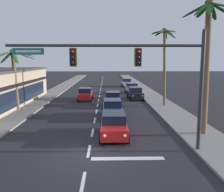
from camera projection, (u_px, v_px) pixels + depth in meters
name	position (u px, v px, depth m)	size (l,w,h in m)	color
ground_plane	(88.00, 155.00, 13.65)	(220.00, 220.00, 0.00)	#232328
sidewalk_right	(154.00, 98.00, 33.62)	(3.20, 110.00, 0.14)	gray
sidewalk_left	(43.00, 99.00, 33.23)	(3.20, 110.00, 0.14)	gray
lane_markings	(102.00, 99.00, 33.44)	(4.28, 87.43, 0.01)	silver
traffic_signal_mast	(141.00, 67.00, 13.41)	(11.00, 0.41, 7.05)	#2D2D33
sedan_lead_at_stop_bar	(114.00, 125.00, 16.80)	(1.96, 4.46, 1.68)	red
sedan_third_in_queue	(112.00, 108.00, 22.64)	(2.00, 4.47, 1.68)	navy
sedan_fifth_in_queue	(113.00, 99.00, 28.48)	(2.08, 4.50, 1.68)	navy
sedan_oncoming_far	(85.00, 94.00, 32.63)	(1.98, 4.46, 1.68)	red
sedan_parked_nearest_kerb	(132.00, 88.00, 39.46)	(2.08, 4.50, 1.68)	silver
sedan_parked_mid_kerb	(126.00, 82.00, 49.56)	(2.04, 4.49, 1.68)	silver
sedan_parked_far_kerb	(135.00, 93.00, 33.44)	(2.05, 4.49, 1.68)	black
palm_left_second	(14.00, 67.00, 25.11)	(4.33, 4.54, 6.53)	brown
palm_right_nearest	(207.00, 48.00, 16.34)	(3.45, 3.56, 9.38)	brown
palm_right_second	(164.00, 49.00, 27.21)	(3.03, 2.93, 8.96)	brown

